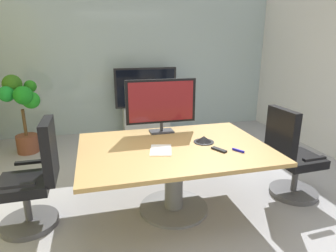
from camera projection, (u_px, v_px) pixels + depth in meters
ground_plane at (186, 212)px, 3.15m from camera, size 7.42×7.42×0.00m
wall_back_glass_partition at (138, 62)px, 5.72m from camera, size 5.59×0.10×2.79m
conference_table at (174, 161)px, 3.04m from camera, size 1.94×1.38×0.74m
office_chair_left at (35, 183)px, 2.82m from camera, size 0.60×0.57×1.09m
office_chair_right at (291, 161)px, 3.35m from camera, size 0.61×0.58×1.09m
tv_monitor at (161, 103)px, 3.37m from camera, size 0.84×0.18×0.64m
wall_display_unit at (146, 112)px, 5.68m from camera, size 1.20×0.36×1.31m
potted_plant at (22, 107)px, 4.58m from camera, size 0.59×0.59×1.29m
conference_phone at (204, 140)px, 3.11m from camera, size 0.22×0.22×0.07m
remote_control at (219, 150)px, 2.88m from camera, size 0.12×0.17×0.02m
whiteboard_marker at (238, 150)px, 2.86m from camera, size 0.08×0.12×0.02m
paper_notepad at (161, 150)px, 2.88m from camera, size 0.28×0.34×0.01m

